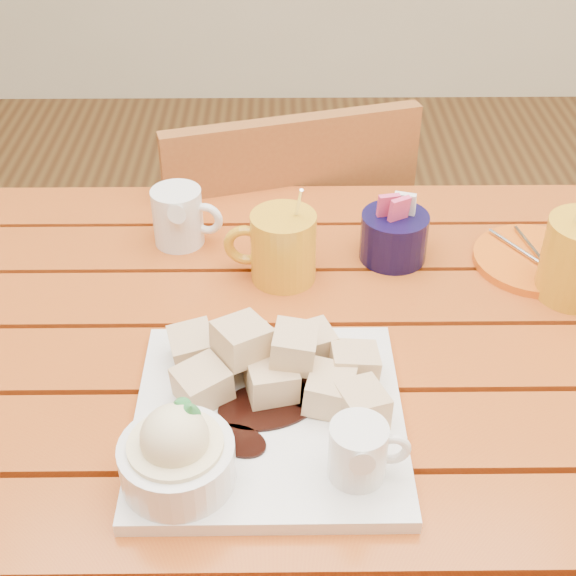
{
  "coord_description": "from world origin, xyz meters",
  "views": [
    {
      "loc": [
        -0.01,
        -0.69,
        1.36
      ],
      "look_at": [
        -0.0,
        0.04,
        0.82
      ],
      "focal_mm": 50.0,
      "sensor_mm": 36.0,
      "label": 1
    }
  ],
  "objects_px": {
    "dessert_plate": "(253,414)",
    "orange_saucer": "(536,260)",
    "table": "(290,422)",
    "coffee_mug_left": "(281,246)",
    "chair_far": "(276,284)"
  },
  "relations": [
    {
      "from": "dessert_plate",
      "to": "orange_saucer",
      "type": "xyz_separation_m",
      "value": [
        0.37,
        0.31,
        -0.03
      ]
    },
    {
      "from": "table",
      "to": "chair_far",
      "type": "distance_m",
      "value": 0.54
    },
    {
      "from": "dessert_plate",
      "to": "coffee_mug_left",
      "type": "xyz_separation_m",
      "value": [
        0.03,
        0.28,
        0.02
      ]
    },
    {
      "from": "orange_saucer",
      "to": "chair_far",
      "type": "distance_m",
      "value": 0.55
    },
    {
      "from": "table",
      "to": "dessert_plate",
      "type": "height_order",
      "value": "dessert_plate"
    },
    {
      "from": "orange_saucer",
      "to": "coffee_mug_left",
      "type": "bearing_deg",
      "value": -175.46
    },
    {
      "from": "table",
      "to": "orange_saucer",
      "type": "relative_size",
      "value": 7.38
    },
    {
      "from": "dessert_plate",
      "to": "orange_saucer",
      "type": "height_order",
      "value": "dessert_plate"
    },
    {
      "from": "orange_saucer",
      "to": "table",
      "type": "bearing_deg",
      "value": -150.94
    },
    {
      "from": "dessert_plate",
      "to": "orange_saucer",
      "type": "relative_size",
      "value": 1.7
    },
    {
      "from": "table",
      "to": "orange_saucer",
      "type": "height_order",
      "value": "orange_saucer"
    },
    {
      "from": "coffee_mug_left",
      "to": "orange_saucer",
      "type": "xyz_separation_m",
      "value": [
        0.34,
        0.03,
        -0.04
      ]
    },
    {
      "from": "table",
      "to": "chair_far",
      "type": "bearing_deg",
      "value": 92.06
    },
    {
      "from": "dessert_plate",
      "to": "coffee_mug_left",
      "type": "relative_size",
      "value": 1.99
    },
    {
      "from": "coffee_mug_left",
      "to": "chair_far",
      "type": "height_order",
      "value": "coffee_mug_left"
    }
  ]
}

